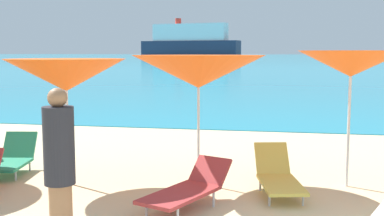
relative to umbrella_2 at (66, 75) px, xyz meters
name	(u,v)px	position (x,y,z in m)	size (l,w,h in m)	color
ground_plane	(321,134)	(4.62, 6.96, -2.00)	(50.00, 100.00, 0.30)	beige
ocean_water	(290,57)	(4.62, 226.15, -1.84)	(650.00, 440.00, 0.02)	teal
umbrella_2	(66,75)	(0.00, 0.00, 0.00)	(2.18, 2.18, 2.12)	silver
umbrella_3	(199,72)	(2.17, 0.44, 0.06)	(2.36, 2.36, 2.19)	silver
umbrella_4	(351,64)	(4.63, 0.75, 0.19)	(1.84, 1.84, 2.26)	silver
lounge_chair_1	(188,188)	(2.26, -0.92, -1.55)	(1.18, 1.74, 0.63)	#A53333
lounge_chair_4	(11,158)	(-1.37, 0.49, -1.57)	(0.84, 1.42, 0.69)	#268C66
lounge_chair_7	(278,176)	(3.51, 0.07, -1.56)	(0.89, 1.61, 0.71)	#D8BF4C
beachgoer_1	(59,162)	(1.03, -2.40, -0.89)	(0.36, 0.36, 1.83)	#A3704C
cruise_ship	(190,42)	(-47.76, 248.83, 5.69)	(54.77, 19.91, 20.00)	#262D47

